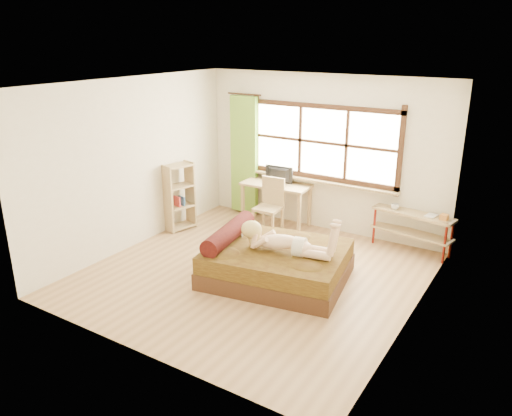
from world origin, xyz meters
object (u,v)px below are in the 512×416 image
Objects in this scene: bed at (274,262)px; kitten at (238,228)px; woman at (285,233)px; desk at (276,189)px; bookshelf at (179,196)px; pipe_shelf at (413,223)px; chair at (270,202)px.

kitten is at bearing 161.06° from bed.
woman is 1.06× the size of desk.
woman is 0.90m from kitten.
bed is 1.79× the size of bookshelf.
pipe_shelf reaches higher than kitten.
chair is at bearing -78.26° from desk.
kitten is (-0.67, 0.11, 0.33)m from bed.
pipe_shelf is (1.19, 2.06, -0.29)m from woman.
chair is at bearing 116.48° from woman.
bookshelf is at bearing 151.83° from bed.
bed is at bearing 158.13° from woman.
woman is 2.72m from bookshelf.
bookshelf is at bearing 148.43° from kitten.
bed is 1.84m from chair.
woman is 2.39m from pipe_shelf.
desk reaches higher than kitten.
bed is at bearing -4.21° from bookshelf.
desk reaches higher than pipe_shelf.
kitten is 1.46m from chair.
bookshelf reaches higher than chair.
woman reaches higher than bed.
kitten is 0.24× the size of bookshelf.
chair is 2.40m from pipe_shelf.
kitten is 1.85m from bookshelf.
bookshelf is (-3.77, -1.23, 0.13)m from pipe_shelf.
bed is 2.54m from bookshelf.
bed is 0.76m from kitten.
kitten is at bearing -80.87° from desk.
desk is at bearing 101.74° from chair.
pipe_shelf is at bearing 8.52° from chair.
bookshelf is (-2.59, 0.83, -0.16)m from woman.
kitten is 1.83m from desk.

